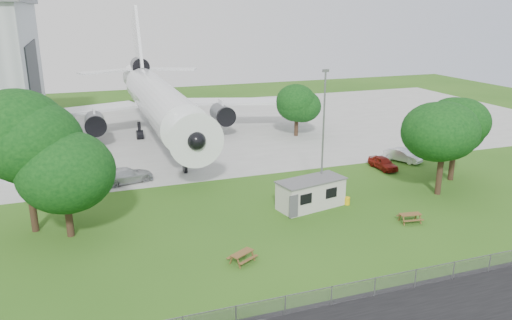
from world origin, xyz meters
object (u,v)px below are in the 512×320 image
object	(u,v)px
airliner	(157,99)
site_cabin	(311,193)
picnic_west	(242,262)
picnic_east	(410,222)

from	to	relation	value
airliner	site_cabin	world-z (taller)	airliner
airliner	picnic_west	xyz separation A→B (m)	(-0.38, -38.47, -5.27)
picnic_west	airliner	bearing A→B (deg)	59.72
site_cabin	airliner	bearing A→B (deg)	105.60
airliner	site_cabin	distance (m)	32.25
airliner	picnic_west	bearing A→B (deg)	-90.56
site_cabin	picnic_west	world-z (taller)	site_cabin
site_cabin	picnic_east	bearing A→B (deg)	-42.54
site_cabin	picnic_west	size ratio (longest dim) A/B	3.87
airliner	picnic_east	xyz separation A→B (m)	(14.97, -36.66, -5.27)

